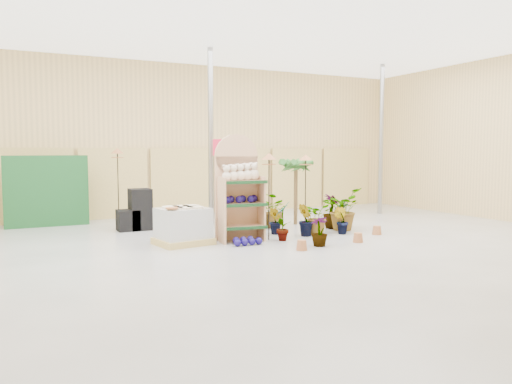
# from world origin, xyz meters

# --- Properties ---
(room) EXTENTS (15.20, 12.10, 4.70)m
(room) POSITION_xyz_m (0.00, 0.91, 2.21)
(room) COLOR gray
(room) RESTS_ON ground
(display_shelf) EXTENTS (1.01, 0.70, 2.27)m
(display_shelf) POSITION_xyz_m (-0.23, 1.27, 1.04)
(display_shelf) COLOR tan
(display_shelf) RESTS_ON ground
(teddy_bears) EXTENTS (0.85, 0.23, 0.37)m
(teddy_bears) POSITION_xyz_m (-0.20, 1.17, 1.44)
(teddy_bears) COLOR #F4E1CB
(teddy_bears) RESTS_ON display_shelf
(gazing_balls_shelf) EXTENTS (0.84, 0.29, 0.16)m
(gazing_balls_shelf) POSITION_xyz_m (-0.23, 1.15, 0.89)
(gazing_balls_shelf) COLOR #150C5A
(gazing_balls_shelf) RESTS_ON display_shelf
(gazing_balls_floor) EXTENTS (0.63, 0.39, 0.15)m
(gazing_balls_floor) POSITION_xyz_m (-0.32, 0.69, 0.07)
(gazing_balls_floor) COLOR #150C5A
(gazing_balls_floor) RESTS_ON ground
(pallet_stack) EXTENTS (1.19, 1.05, 0.78)m
(pallet_stack) POSITION_xyz_m (-1.46, 1.31, 0.38)
(pallet_stack) COLOR tan
(pallet_stack) RESTS_ON ground
(charcoal_planters) EXTENTS (0.80, 0.50, 1.00)m
(charcoal_planters) POSITION_xyz_m (-1.91, 3.59, 0.42)
(charcoal_planters) COLOR black
(charcoal_planters) RESTS_ON ground
(trellis_stock) EXTENTS (2.00, 0.30, 1.80)m
(trellis_stock) POSITION_xyz_m (-3.80, 5.20, 0.90)
(trellis_stock) COLOR #154C21
(trellis_stock) RESTS_ON ground
(offer_sign) EXTENTS (0.50, 0.08, 2.20)m
(offer_sign) POSITION_xyz_m (0.10, 2.98, 1.57)
(offer_sign) COLOR gray
(offer_sign) RESTS_ON ground
(bird_table_front) EXTENTS (0.34, 0.34, 1.87)m
(bird_table_front) POSITION_xyz_m (0.34, 0.96, 1.73)
(bird_table_front) COLOR black
(bird_table_front) RESTS_ON ground
(bird_table_right) EXTENTS (0.34, 0.34, 1.83)m
(bird_table_right) POSITION_xyz_m (1.82, 1.87, 1.69)
(bird_table_right) COLOR black
(bird_table_right) RESTS_ON ground
(bird_table_back) EXTENTS (0.34, 0.34, 1.99)m
(bird_table_back) POSITION_xyz_m (-2.16, 4.44, 1.85)
(bird_table_back) COLOR black
(bird_table_back) RESTS_ON ground
(palm) EXTENTS (0.70, 0.70, 1.81)m
(palm) POSITION_xyz_m (2.04, 2.70, 1.55)
(palm) COLOR brown
(palm) RESTS_ON ground
(potted_plant_0) EXTENTS (0.52, 0.53, 0.84)m
(potted_plant_0) POSITION_xyz_m (0.58, 0.78, 0.42)
(potted_plant_0) COLOR #275E21
(potted_plant_0) RESTS_ON ground
(potted_plant_1) EXTENTS (0.48, 0.51, 0.75)m
(potted_plant_1) POSITION_xyz_m (1.31, 1.01, 0.37)
(potted_plant_1) COLOR #275E21
(potted_plant_1) RESTS_ON ground
(potted_plant_2) EXTENTS (0.93, 0.88, 0.82)m
(potted_plant_2) POSITION_xyz_m (1.69, 1.19, 0.41)
(potted_plant_2) COLOR #275E21
(potted_plant_2) RESTS_ON ground
(potted_plant_3) EXTENTS (0.51, 0.51, 0.86)m
(potted_plant_3) POSITION_xyz_m (2.52, 1.72, 0.43)
(potted_plant_3) COLOR #275E21
(potted_plant_3) RESTS_ON ground
(potted_plant_4) EXTENTS (0.34, 0.23, 0.65)m
(potted_plant_4) POSITION_xyz_m (2.92, 1.87, 0.32)
(potted_plant_4) COLOR #275E21
(potted_plant_4) RESTS_ON ground
(potted_plant_5) EXTENTS (0.33, 0.38, 0.63)m
(potted_plant_5) POSITION_xyz_m (0.82, 1.54, 0.31)
(potted_plant_5) COLOR #275E21
(potted_plant_5) RESTS_ON ground
(potted_plant_6) EXTENTS (0.82, 0.90, 0.88)m
(potted_plant_6) POSITION_xyz_m (1.28, 2.45, 0.44)
(potted_plant_6) COLOR #275E21
(potted_plant_6) RESTS_ON ground
(potted_plant_7) EXTENTS (0.38, 0.38, 0.60)m
(potted_plant_7) POSITION_xyz_m (0.95, -0.09, 0.30)
(potted_plant_7) COLOR #275E21
(potted_plant_7) RESTS_ON ground
(potted_plant_9) EXTENTS (0.40, 0.43, 0.62)m
(potted_plant_9) POSITION_xyz_m (2.22, 0.95, 0.31)
(potted_plant_9) COLOR #275E21
(potted_plant_9) RESTS_ON ground
(potted_plant_10) EXTENTS (1.20, 1.16, 1.02)m
(potted_plant_10) POSITION_xyz_m (2.58, 1.40, 0.51)
(potted_plant_10) COLOR #275E21
(potted_plant_10) RESTS_ON ground
(potted_plant_11) EXTENTS (0.49, 0.49, 0.72)m
(potted_plant_11) POSITION_xyz_m (0.82, 2.42, 0.36)
(potted_plant_11) COLOR #275E21
(potted_plant_11) RESTS_ON ground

